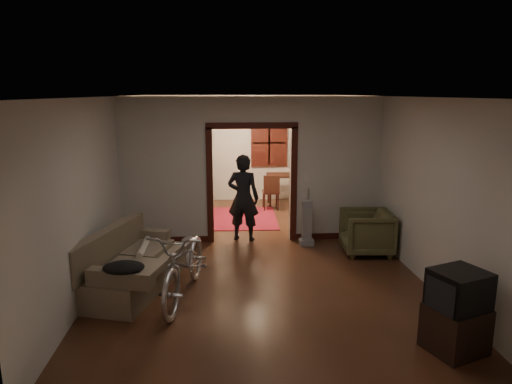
{
  "coord_description": "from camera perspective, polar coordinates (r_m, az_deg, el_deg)",
  "views": [
    {
      "loc": [
        -0.59,
        -7.9,
        2.87
      ],
      "look_at": [
        0.0,
        -0.3,
        1.2
      ],
      "focal_mm": 32.0,
      "sensor_mm": 36.0,
      "label": 1
    }
  ],
  "objects": [
    {
      "name": "sofa",
      "position": [
        7.06,
        -15.05,
        -8.04
      ],
      "size": [
        1.43,
        2.17,
        0.92
      ],
      "primitive_type": "cube",
      "rotation": [
        0.0,
        0.0,
        -0.29
      ],
      "color": "brown",
      "rests_on": "floor"
    },
    {
      "name": "floor",
      "position": [
        8.42,
        -0.16,
        -7.56
      ],
      "size": [
        5.0,
        8.5,
        0.01
      ],
      "primitive_type": "cube",
      "color": "#361C11",
      "rests_on": "ground"
    },
    {
      "name": "desk_chair",
      "position": [
        11.34,
        1.84,
        0.01
      ],
      "size": [
        0.5,
        0.5,
        0.89
      ],
      "primitive_type": "cube",
      "rotation": [
        0.0,
        0.0,
        -0.32
      ],
      "color": "black",
      "rests_on": "floor"
    },
    {
      "name": "bicycle",
      "position": [
        6.56,
        -8.83,
        -8.66
      ],
      "size": [
        1.06,
        2.12,
        1.06
      ],
      "primitive_type": "imported",
      "rotation": [
        0.0,
        0.0,
        -0.18
      ],
      "color": "silver",
      "rests_on": "floor"
    },
    {
      "name": "oriental_rug",
      "position": [
        10.64,
        -1.59,
        -3.25
      ],
      "size": [
        1.58,
        2.04,
        0.02
      ],
      "primitive_type": "cube",
      "rotation": [
        0.0,
        0.0,
        -0.03
      ],
      "color": "maroon",
      "rests_on": "floor"
    },
    {
      "name": "crt_tv",
      "position": [
        5.62,
        24.04,
        -11.29
      ],
      "size": [
        0.69,
        0.66,
        0.48
      ],
      "primitive_type": "cube",
      "rotation": [
        0.0,
        0.0,
        0.36
      ],
      "color": "black",
      "rests_on": "tv_stand"
    },
    {
      "name": "far_window",
      "position": [
        12.25,
        1.65,
        6.16
      ],
      "size": [
        0.98,
        0.06,
        1.28
      ],
      "primitive_type": "cube",
      "color": "black",
      "rests_on": "wall_back"
    },
    {
      "name": "globe",
      "position": [
        11.67,
        -8.1,
        7.66
      ],
      "size": [
        0.25,
        0.25,
        0.25
      ],
      "primitive_type": "sphere",
      "color": "#1E5972",
      "rests_on": "locker"
    },
    {
      "name": "door_casing",
      "position": [
        8.84,
        -0.52,
        0.82
      ],
      "size": [
        1.74,
        0.2,
        2.32
      ],
      "primitive_type": "cube",
      "color": "#36110C",
      "rests_on": "floor"
    },
    {
      "name": "wall_right",
      "position": [
        8.6,
        16.69,
        2.0
      ],
      "size": [
        0.02,
        8.5,
        2.8
      ],
      "primitive_type": "cube",
      "color": "beige",
      "rests_on": "floor"
    },
    {
      "name": "tv_stand",
      "position": [
        5.81,
        23.64,
        -15.39
      ],
      "size": [
        0.73,
        0.7,
        0.53
      ],
      "primitive_type": "cube",
      "rotation": [
        0.0,
        0.0,
        0.36
      ],
      "color": "black",
      "rests_on": "floor"
    },
    {
      "name": "partition_wall",
      "position": [
        8.79,
        -0.53,
        2.73
      ],
      "size": [
        5.0,
        0.14,
        2.8
      ],
      "primitive_type": "cube",
      "color": "beige",
      "rests_on": "floor"
    },
    {
      "name": "rolled_paper",
      "position": [
        7.3,
        -13.88,
        -6.71
      ],
      "size": [
        0.1,
        0.81,
        0.1
      ],
      "primitive_type": "cylinder",
      "rotation": [
        1.57,
        0.0,
        0.0
      ],
      "color": "beige",
      "rests_on": "sofa"
    },
    {
      "name": "jacket",
      "position": [
        6.14,
        -16.23,
        -9.04
      ],
      "size": [
        0.53,
        0.39,
        0.15
      ],
      "primitive_type": "ellipsoid",
      "color": "black",
      "rests_on": "sofa"
    },
    {
      "name": "person",
      "position": [
        8.9,
        -1.61,
        -0.72
      ],
      "size": [
        0.71,
        0.57,
        1.71
      ],
      "primitive_type": "imported",
      "rotation": [
        0.0,
        0.0,
        2.85
      ],
      "color": "black",
      "rests_on": "floor"
    },
    {
      "name": "ceiling",
      "position": [
        7.92,
        -0.17,
        11.86
      ],
      "size": [
        5.0,
        8.5,
        0.01
      ],
      "primitive_type": "cube",
      "color": "white",
      "rests_on": "floor"
    },
    {
      "name": "chandelier",
      "position": [
        10.43,
        -1.2,
        9.5
      ],
      "size": [
        0.24,
        0.24,
        0.24
      ],
      "primitive_type": "sphere",
      "color": "#FFE0A5",
      "rests_on": "ceiling"
    },
    {
      "name": "desk",
      "position": [
        11.83,
        4.03,
        0.28
      ],
      "size": [
        1.2,
        0.86,
        0.8
      ],
      "primitive_type": "cube",
      "rotation": [
        0.0,
        0.0,
        -0.26
      ],
      "color": "black",
      "rests_on": "floor"
    },
    {
      "name": "wall_back",
      "position": [
        12.25,
        -1.65,
        5.46
      ],
      "size": [
        5.0,
        0.02,
        2.8
      ],
      "primitive_type": "cube",
      "color": "beige",
      "rests_on": "floor"
    },
    {
      "name": "vacuum",
      "position": [
        8.75,
        6.36,
        -3.85
      ],
      "size": [
        0.29,
        0.24,
        0.88
      ],
      "primitive_type": "cube",
      "rotation": [
        0.0,
        0.0,
        -0.12
      ],
      "color": "gray",
      "rests_on": "floor"
    },
    {
      "name": "wall_left",
      "position": [
        8.26,
        -17.75,
        1.51
      ],
      "size": [
        0.02,
        8.5,
        2.8
      ],
      "primitive_type": "cube",
      "color": "beige",
      "rests_on": "floor"
    },
    {
      "name": "locker",
      "position": [
        11.8,
        -7.94,
        2.33
      ],
      "size": [
        0.86,
        0.51,
        1.68
      ],
      "primitive_type": "cube",
      "rotation": [
        0.0,
        0.0,
        0.06
      ],
      "color": "#1E2E1B",
      "rests_on": "floor"
    },
    {
      "name": "light_switch",
      "position": [
        8.87,
        6.29,
        1.77
      ],
      "size": [
        0.08,
        0.01,
        0.12
      ],
      "primitive_type": "cube",
      "color": "silver",
      "rests_on": "partition_wall"
    },
    {
      "name": "armchair",
      "position": [
        8.51,
        13.62,
        -4.89
      ],
      "size": [
        0.93,
        0.9,
        0.79
      ],
      "primitive_type": "imported",
      "rotation": [
        0.0,
        0.0,
        -1.64
      ],
      "color": "brown",
      "rests_on": "floor"
    }
  ]
}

